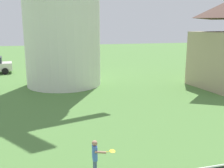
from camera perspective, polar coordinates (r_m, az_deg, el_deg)
name	(u,v)px	position (r m, az deg, el deg)	size (l,w,h in m)	color
player_far	(96,155)	(7.95, -3.63, -15.54)	(0.68, 0.49, 1.12)	slate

